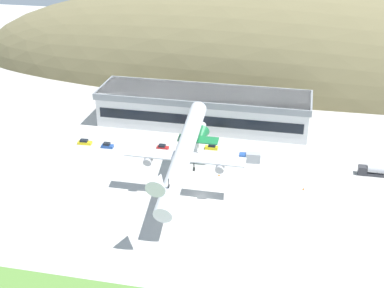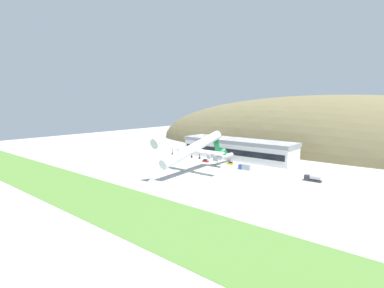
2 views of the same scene
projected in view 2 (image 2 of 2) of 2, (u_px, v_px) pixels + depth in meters
name	position (u px, v px, depth m)	size (l,w,h in m)	color
ground_plane	(203.00, 174.00, 147.45)	(437.36, 437.36, 0.00)	#B7B5AF
grass_strip_foreground	(111.00, 202.00, 106.78)	(393.63, 29.98, 0.08)	#568438
hill_backdrop	(331.00, 153.00, 210.07)	(317.68, 78.93, 80.37)	olive
terminal_building	(238.00, 148.00, 186.99)	(72.95, 19.21, 12.28)	silver
jetway_0	(223.00, 157.00, 172.45)	(3.38, 17.24, 5.43)	silver
cargo_airplane	(194.00, 149.00, 147.76)	(32.35, 53.57, 16.91)	silver
service_car_0	(181.00, 158.00, 186.69)	(3.83, 1.91, 1.68)	#264C99
service_car_1	(206.00, 161.00, 177.46)	(3.80, 1.92, 1.57)	#B21E1E
service_car_2	(172.00, 156.00, 192.51)	(4.62, 2.09, 1.58)	gold
service_car_3	(230.00, 163.00, 170.18)	(4.12, 1.69, 1.70)	gold
fuel_truck	(245.00, 167.00, 157.27)	(6.62, 2.76, 3.01)	#264C99
box_truck	(313.00, 178.00, 134.16)	(7.46, 2.46, 3.23)	#333338
traffic_cone_0	(221.00, 170.00, 154.48)	(0.52, 0.52, 0.58)	orange
traffic_cone_1	(261.00, 179.00, 136.95)	(0.52, 0.52, 0.58)	orange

